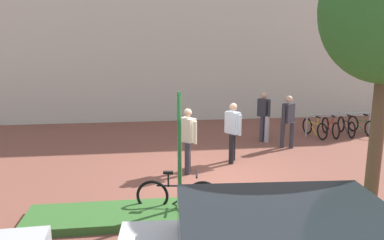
{
  "coord_description": "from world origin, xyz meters",
  "views": [
    {
      "loc": [
        -1.82,
        -8.63,
        3.36
      ],
      "look_at": [
        -0.42,
        2.26,
        1.06
      ],
      "focal_mm": 34.44,
      "sensor_mm": 36.0,
      "label": 1
    }
  ],
  "objects_px": {
    "bike_at_sign": "(178,195)",
    "person_shirt_white": "(188,136)",
    "person_suited_navy": "(288,118)",
    "parking_sign_post": "(179,137)",
    "person_suited_dark": "(263,113)",
    "bike_rack_cluster": "(338,126)",
    "person_shirt_blue": "(233,129)",
    "bollard_steel": "(267,129)"
  },
  "relations": [
    {
      "from": "bike_rack_cluster",
      "to": "person_shirt_blue",
      "type": "distance_m",
      "value": 5.33
    },
    {
      "from": "person_suited_dark",
      "to": "person_shirt_blue",
      "type": "bearing_deg",
      "value": -126.28
    },
    {
      "from": "parking_sign_post",
      "to": "person_shirt_blue",
      "type": "distance_m",
      "value": 3.72
    },
    {
      "from": "bike_at_sign",
      "to": "person_suited_navy",
      "type": "bearing_deg",
      "value": 46.64
    },
    {
      "from": "bike_at_sign",
      "to": "bollard_steel",
      "type": "bearing_deg",
      "value": 54.61
    },
    {
      "from": "bike_rack_cluster",
      "to": "person_shirt_white",
      "type": "xyz_separation_m",
      "value": [
        -6.0,
        -3.28,
        0.64
      ]
    },
    {
      "from": "parking_sign_post",
      "to": "bollard_steel",
      "type": "distance_m",
      "value": 6.36
    },
    {
      "from": "person_suited_navy",
      "to": "person_shirt_white",
      "type": "relative_size",
      "value": 1.0
    },
    {
      "from": "bike_at_sign",
      "to": "person_shirt_blue",
      "type": "distance_m",
      "value": 3.55
    },
    {
      "from": "bollard_steel",
      "to": "person_shirt_white",
      "type": "distance_m",
      "value": 4.12
    },
    {
      "from": "bike_at_sign",
      "to": "person_suited_dark",
      "type": "xyz_separation_m",
      "value": [
        3.46,
        5.19,
        0.63
      ]
    },
    {
      "from": "person_shirt_white",
      "to": "bollard_steel",
      "type": "bearing_deg",
      "value": 41.5
    },
    {
      "from": "parking_sign_post",
      "to": "person_shirt_blue",
      "type": "bearing_deg",
      "value": 60.39
    },
    {
      "from": "bike_at_sign",
      "to": "person_shirt_blue",
      "type": "xyz_separation_m",
      "value": [
        1.83,
        2.97,
        0.63
      ]
    },
    {
      "from": "bike_rack_cluster",
      "to": "bike_at_sign",
      "type": "bearing_deg",
      "value": -139.41
    },
    {
      "from": "parking_sign_post",
      "to": "person_suited_dark",
      "type": "distance_m",
      "value": 6.43
    },
    {
      "from": "bollard_steel",
      "to": "person_suited_dark",
      "type": "xyz_separation_m",
      "value": [
        -0.07,
        0.23,
        0.53
      ]
    },
    {
      "from": "person_shirt_blue",
      "to": "person_suited_navy",
      "type": "height_order",
      "value": "same"
    },
    {
      "from": "bike_at_sign",
      "to": "person_shirt_white",
      "type": "xyz_separation_m",
      "value": [
        0.47,
        2.26,
        0.63
      ]
    },
    {
      "from": "person_shirt_blue",
      "to": "person_shirt_white",
      "type": "distance_m",
      "value": 1.54
    },
    {
      "from": "bike_rack_cluster",
      "to": "person_shirt_white",
      "type": "relative_size",
      "value": 1.54
    },
    {
      "from": "parking_sign_post",
      "to": "bollard_steel",
      "type": "relative_size",
      "value": 2.75
    },
    {
      "from": "bike_rack_cluster",
      "to": "bollard_steel",
      "type": "bearing_deg",
      "value": -168.92
    },
    {
      "from": "person_shirt_blue",
      "to": "person_suited_dark",
      "type": "xyz_separation_m",
      "value": [
        1.63,
        2.22,
        0.0
      ]
    },
    {
      "from": "parking_sign_post",
      "to": "person_shirt_blue",
      "type": "relative_size",
      "value": 1.44
    },
    {
      "from": "person_shirt_blue",
      "to": "person_suited_dark",
      "type": "bearing_deg",
      "value": 53.72
    },
    {
      "from": "person_shirt_blue",
      "to": "bollard_steel",
      "type": "bearing_deg",
      "value": 49.61
    },
    {
      "from": "person_suited_navy",
      "to": "person_suited_dark",
      "type": "xyz_separation_m",
      "value": [
        -0.48,
        1.01,
        0.0
      ]
    },
    {
      "from": "bike_rack_cluster",
      "to": "person_shirt_blue",
      "type": "bearing_deg",
      "value": -151.01
    },
    {
      "from": "person_shirt_blue",
      "to": "person_shirt_white",
      "type": "relative_size",
      "value": 1.0
    },
    {
      "from": "bike_at_sign",
      "to": "bike_rack_cluster",
      "type": "distance_m",
      "value": 8.52
    },
    {
      "from": "person_suited_navy",
      "to": "person_suited_dark",
      "type": "height_order",
      "value": "same"
    },
    {
      "from": "person_suited_navy",
      "to": "parking_sign_post",
      "type": "bearing_deg",
      "value": -131.79
    },
    {
      "from": "person_shirt_white",
      "to": "person_suited_dark",
      "type": "bearing_deg",
      "value": 44.41
    },
    {
      "from": "parking_sign_post",
      "to": "person_suited_dark",
      "type": "height_order",
      "value": "parking_sign_post"
    },
    {
      "from": "person_shirt_blue",
      "to": "person_suited_navy",
      "type": "bearing_deg",
      "value": 29.67
    },
    {
      "from": "bollard_steel",
      "to": "person_suited_navy",
      "type": "relative_size",
      "value": 0.52
    },
    {
      "from": "bike_at_sign",
      "to": "person_suited_dark",
      "type": "relative_size",
      "value": 0.97
    },
    {
      "from": "person_suited_dark",
      "to": "person_shirt_white",
      "type": "height_order",
      "value": "same"
    },
    {
      "from": "bike_rack_cluster",
      "to": "person_shirt_white",
      "type": "bearing_deg",
      "value": -151.31
    },
    {
      "from": "parking_sign_post",
      "to": "person_shirt_white",
      "type": "bearing_deg",
      "value": 79.84
    },
    {
      "from": "bike_rack_cluster",
      "to": "bollard_steel",
      "type": "distance_m",
      "value": 3.0
    }
  ]
}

